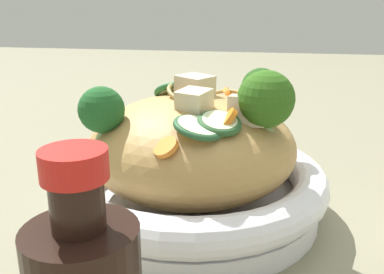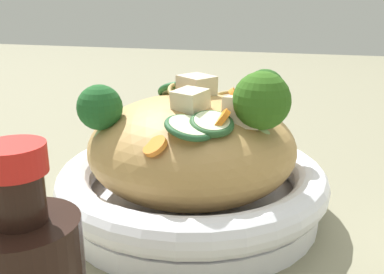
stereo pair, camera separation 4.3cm
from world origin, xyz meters
TOP-DOWN VIEW (x-y plane):
  - ground_plane at (0.00, 0.00)m, footprint 3.00×3.00m
  - serving_bowl at (0.00, 0.00)m, footprint 0.27×0.27m
  - noodle_heap at (0.00, 0.00)m, footprint 0.21×0.21m
  - broccoli_florets at (0.03, -0.02)m, footprint 0.21×0.15m
  - carrot_coins at (0.03, -0.00)m, footprint 0.07×0.19m
  - zucchini_slices at (0.01, -0.03)m, footprint 0.11×0.15m
  - chicken_chunks at (0.02, -0.01)m, footprint 0.09×0.09m

SIDE VIEW (x-z plane):
  - ground_plane at x=0.00m, z-range 0.00..0.00m
  - serving_bowl at x=0.00m, z-range 0.00..0.06m
  - noodle_heap at x=0.00m, z-range 0.02..0.13m
  - carrot_coins at x=0.03m, z-range 0.09..0.13m
  - zucchini_slices at x=0.01m, z-range 0.10..0.13m
  - chicken_chunks at x=0.02m, z-range 0.11..0.14m
  - broccoli_florets at x=0.03m, z-range 0.09..0.16m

